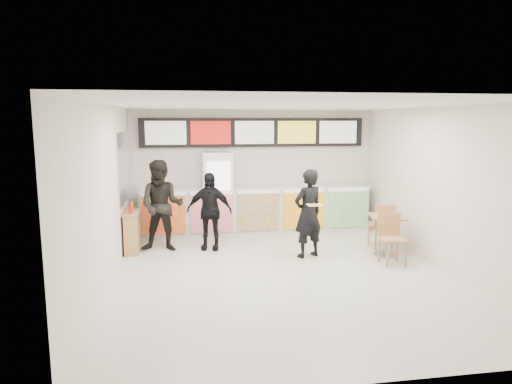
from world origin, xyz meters
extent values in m
plane|color=beige|center=(0.00, 0.00, 0.00)|extent=(7.00, 7.00, 0.00)
plane|color=white|center=(0.00, 0.00, 3.00)|extent=(7.00, 7.00, 0.00)
plane|color=silver|center=(0.00, 3.50, 1.50)|extent=(6.00, 0.00, 6.00)
plane|color=silver|center=(-3.00, 0.00, 1.50)|extent=(0.00, 7.00, 7.00)
plane|color=silver|center=(3.00, 0.00, 1.50)|extent=(0.00, 7.00, 7.00)
cube|color=silver|center=(0.00, 3.10, 0.55)|extent=(5.50, 0.70, 1.10)
cube|color=silver|center=(0.00, 3.10, 1.12)|extent=(5.56, 0.76, 0.04)
cube|color=red|center=(-2.20, 2.72, 0.61)|extent=(0.99, 0.02, 0.90)
cube|color=#D52F8E|center=(-1.10, 2.72, 0.61)|extent=(0.99, 0.02, 0.90)
cube|color=brown|center=(0.00, 2.72, 0.61)|extent=(0.99, 0.02, 0.90)
cube|color=#F9F61B|center=(1.10, 2.72, 0.61)|extent=(0.99, 0.02, 0.90)
cube|color=green|center=(2.20, 2.72, 0.61)|extent=(0.99, 0.02, 0.90)
cube|color=black|center=(0.00, 3.42, 2.45)|extent=(5.50, 0.12, 0.70)
cube|color=beige|center=(-2.12, 3.35, 2.45)|extent=(0.95, 0.02, 0.55)
cube|color=red|center=(-1.06, 3.35, 2.45)|extent=(0.95, 0.02, 0.55)
cube|color=silver|center=(0.00, 3.35, 2.45)|extent=(0.95, 0.02, 0.55)
cube|color=yellow|center=(1.06, 3.35, 2.45)|extent=(0.95, 0.02, 0.55)
cube|color=silver|center=(2.12, 3.35, 2.45)|extent=(0.95, 0.02, 0.55)
cube|color=white|center=(-0.93, 3.12, 1.00)|extent=(0.70, 0.65, 2.00)
cube|color=white|center=(-0.93, 2.78, 1.05)|extent=(0.54, 0.02, 1.50)
cylinder|color=#178225|center=(-1.14, 2.82, 0.45)|extent=(0.07, 0.07, 0.22)
cylinder|color=orange|center=(-1.00, 2.82, 0.45)|extent=(0.07, 0.07, 0.22)
cylinder|color=red|center=(-0.86, 2.82, 0.45)|extent=(0.07, 0.07, 0.22)
cylinder|color=#173AB2|center=(-0.72, 2.82, 0.45)|extent=(0.07, 0.07, 0.22)
cylinder|color=orange|center=(-1.14, 2.82, 0.83)|extent=(0.07, 0.07, 0.22)
cylinder|color=red|center=(-1.00, 2.82, 0.83)|extent=(0.07, 0.07, 0.22)
cylinder|color=#173AB2|center=(-0.86, 2.82, 0.83)|extent=(0.07, 0.07, 0.22)
cylinder|color=#178225|center=(-0.72, 2.82, 0.83)|extent=(0.07, 0.07, 0.22)
cylinder|color=red|center=(-1.14, 2.82, 1.21)|extent=(0.07, 0.07, 0.22)
cylinder|color=#173AB2|center=(-1.00, 2.82, 1.21)|extent=(0.07, 0.07, 0.22)
cylinder|color=#178225|center=(-0.86, 2.82, 1.21)|extent=(0.07, 0.07, 0.22)
cylinder|color=orange|center=(-0.72, 2.82, 1.21)|extent=(0.07, 0.07, 0.22)
cylinder|color=#173AB2|center=(-1.14, 2.82, 1.59)|extent=(0.07, 0.07, 0.22)
cylinder|color=#178225|center=(-1.00, 2.82, 1.59)|extent=(0.07, 0.07, 0.22)
cylinder|color=orange|center=(-0.86, 2.82, 1.59)|extent=(0.07, 0.07, 0.22)
cylinder|color=red|center=(-0.72, 2.82, 1.59)|extent=(0.07, 0.07, 0.22)
cube|color=#B2B7BF|center=(-2.99, 2.45, 1.75)|extent=(0.01, 2.00, 1.50)
imported|color=black|center=(0.72, 1.00, 0.90)|extent=(0.77, 0.64, 1.79)
imported|color=black|center=(-2.20, 1.92, 0.97)|extent=(1.05, 0.88, 1.93)
imported|color=black|center=(-1.21, 1.89, 0.83)|extent=(1.04, 0.62, 1.66)
cube|color=beige|center=(0.72, 0.55, 1.15)|extent=(0.28, 0.28, 0.01)
cone|color=#CC7233|center=(0.72, 0.55, 1.16)|extent=(0.36, 0.36, 0.02)
cube|color=#B07B50|center=(2.33, 0.84, 0.80)|extent=(0.80, 0.80, 0.04)
cylinder|color=gray|center=(2.33, 0.84, 0.40)|extent=(0.09, 0.09, 0.79)
cylinder|color=gray|center=(2.33, 0.84, 0.02)|extent=(0.49, 0.49, 0.03)
cube|color=#B07B50|center=(2.19, 0.25, 0.50)|extent=(0.56, 0.56, 0.04)
cube|color=#B07B50|center=(2.19, 0.46, 0.75)|extent=(0.44, 0.14, 0.46)
cube|color=#B07B50|center=(2.47, 1.43, 0.50)|extent=(0.56, 0.56, 0.04)
cube|color=#B07B50|center=(2.47, 1.22, 0.75)|extent=(0.44, 0.14, 0.46)
cube|color=#B07B50|center=(-2.82, 1.91, 0.41)|extent=(0.28, 0.73, 0.83)
cube|color=#B07B50|center=(-2.82, 1.91, 0.84)|extent=(0.31, 0.77, 0.04)
cylinder|color=red|center=(-2.82, 1.71, 0.95)|extent=(0.06, 0.06, 0.17)
cylinder|color=red|center=(-2.82, 1.86, 0.95)|extent=(0.06, 0.06, 0.17)
cylinder|color=yellow|center=(-2.82, 2.02, 0.95)|extent=(0.06, 0.06, 0.17)
cylinder|color=brown|center=(-2.82, 2.16, 0.95)|extent=(0.06, 0.06, 0.17)
camera|label=1|loc=(-1.75, -7.67, 2.74)|focal=32.00mm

